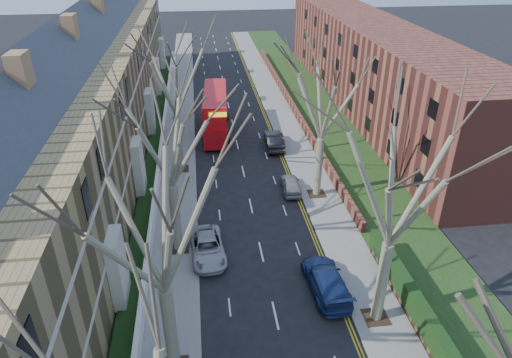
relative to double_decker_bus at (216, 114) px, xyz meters
name	(u,v)px	position (x,y,z in m)	size (l,w,h in m)	color
pavement_left	(180,125)	(-4.04, 2.54, -2.14)	(3.00, 102.00, 0.12)	slate
pavement_right	(284,120)	(7.96, 2.54, -2.14)	(3.00, 102.00, 0.12)	slate
terrace_left	(89,106)	(-11.69, -5.46, 3.33)	(9.70, 78.00, 13.60)	olive
flats_right	(371,66)	(19.42, 6.54, 2.78)	(13.97, 54.00, 10.00)	brown
front_wall_left	(161,151)	(-5.69, -5.46, -1.58)	(0.30, 78.00, 1.00)	white
grass_verge_right	(321,117)	(12.46, 2.54, -2.05)	(6.00, 102.00, 0.06)	#1D3112
tree_left_mid	(155,213)	(-3.74, -30.46, 7.36)	(10.50, 10.50, 14.71)	#716A51
tree_left_far	(166,127)	(-3.74, -20.46, 7.04)	(10.15, 10.15, 14.22)	#716A51
tree_left_dist	(172,68)	(-3.74, -8.46, 7.36)	(10.50, 10.50, 14.71)	#716A51
tree_right_mid	(401,173)	(7.66, -28.46, 7.36)	(10.50, 10.50, 14.71)	#716A51
tree_right_far	(324,89)	(7.66, -14.46, 7.04)	(10.15, 10.15, 14.22)	#716A51
double_decker_bus	(216,114)	(0.00, 0.00, 0.00)	(3.21, 10.81, 4.48)	red
car_left_far	(207,248)	(-1.74, -21.40, -1.51)	(2.27, 4.93, 1.37)	#A8A7AD
car_right_near	(326,281)	(5.40, -25.77, -1.43)	(2.16, 5.31, 1.54)	navy
car_right_mid	(291,184)	(5.62, -13.51, -1.56)	(1.50, 3.74, 1.27)	gray
car_right_far	(274,140)	(5.63, -4.58, -1.41)	(1.68, 4.82, 1.59)	black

